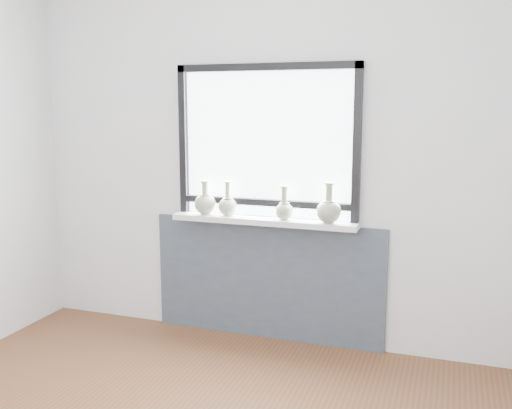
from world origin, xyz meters
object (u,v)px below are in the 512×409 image
(vase_a, at_px, (205,203))
(vase_c, at_px, (284,209))
(windowsill, at_px, (264,221))
(vase_b, at_px, (228,205))
(vase_d, at_px, (329,210))

(vase_a, height_order, vase_c, vase_a)
(windowsill, bearing_deg, vase_c, -5.68)
(vase_c, bearing_deg, vase_a, 178.80)
(vase_a, relative_size, vase_c, 1.04)
(windowsill, distance_m, vase_b, 0.28)
(vase_b, bearing_deg, vase_c, -2.28)
(windowsill, distance_m, vase_c, 0.18)
(vase_d, bearing_deg, windowsill, 176.40)
(vase_b, distance_m, vase_d, 0.73)
(windowsill, height_order, vase_c, vase_c)
(vase_d, bearing_deg, vase_c, 177.45)
(windowsill, relative_size, vase_a, 5.44)
(vase_d, bearing_deg, vase_b, 177.60)
(vase_a, distance_m, vase_d, 0.90)
(vase_b, xyz_separation_m, vase_c, (0.42, -0.02, -0.00))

